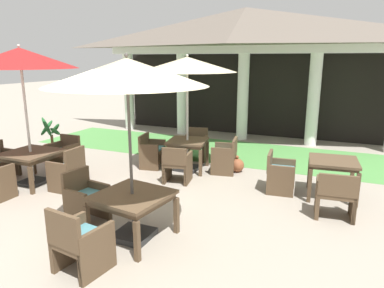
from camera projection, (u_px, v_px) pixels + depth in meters
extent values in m
plane|color=#9E9384|center=(117.00, 231.00, 5.53)|extent=(60.00, 60.00, 0.00)
cylinder|color=white|center=(129.00, 92.00, 13.25)|extent=(0.36, 0.36, 2.79)
cylinder|color=white|center=(182.00, 95.00, 12.40)|extent=(0.36, 0.36, 2.79)
cylinder|color=white|center=(243.00, 97.00, 11.54)|extent=(0.36, 0.36, 2.79)
cylinder|color=white|center=(313.00, 100.00, 10.68)|extent=(0.36, 0.36, 2.79)
cube|color=white|center=(244.00, 50.00, 11.18)|extent=(9.62, 0.70, 0.24)
pyramid|color=#665B51|center=(245.00, 27.00, 11.02)|extent=(10.02, 2.71, 1.15)
cube|color=black|center=(250.00, 95.00, 12.34)|extent=(9.42, 0.16, 2.79)
cube|color=#519347|center=(225.00, 151.00, 10.30)|extent=(11.82, 2.69, 0.01)
cube|color=brown|center=(187.00, 141.00, 8.42)|extent=(1.03, 1.03, 0.05)
cube|color=brown|center=(187.00, 143.00, 8.44)|extent=(0.95, 0.95, 0.07)
cube|color=brown|center=(166.00, 161.00, 8.22)|extent=(0.08, 0.08, 0.61)
cube|color=brown|center=(200.00, 163.00, 8.04)|extent=(0.08, 0.08, 0.61)
cube|color=brown|center=(176.00, 152.00, 9.00)|extent=(0.08, 0.08, 0.61)
cube|color=brown|center=(207.00, 154.00, 8.81)|extent=(0.08, 0.08, 0.61)
cube|color=#2D2D2D|center=(188.00, 168.00, 8.58)|extent=(0.54, 0.54, 0.08)
cylinder|color=beige|center=(187.00, 119.00, 8.30)|extent=(0.05, 0.05, 2.47)
cone|color=beige|center=(187.00, 64.00, 8.00)|extent=(2.28, 2.28, 0.34)
sphere|color=beige|center=(187.00, 55.00, 7.95)|extent=(0.06, 0.06, 0.06)
cube|color=brown|center=(196.00, 144.00, 9.33)|extent=(0.64, 0.60, 0.07)
cube|color=teal|center=(196.00, 142.00, 9.31)|extent=(0.59, 0.55, 0.05)
cube|color=brown|center=(198.00, 134.00, 9.50)|extent=(0.56, 0.16, 0.36)
cube|color=brown|center=(205.00, 148.00, 9.30)|extent=(0.15, 0.51, 0.64)
cube|color=brown|center=(186.00, 147.00, 9.41)|extent=(0.15, 0.51, 0.64)
cube|color=brown|center=(203.00, 155.00, 9.11)|extent=(0.06, 0.06, 0.40)
cube|color=brown|center=(184.00, 154.00, 9.23)|extent=(0.06, 0.06, 0.40)
cube|color=brown|center=(207.00, 151.00, 9.54)|extent=(0.06, 0.06, 0.40)
cube|color=brown|center=(189.00, 150.00, 9.65)|extent=(0.06, 0.06, 0.40)
cube|color=brown|center=(177.00, 163.00, 7.65)|extent=(0.61, 0.62, 0.07)
cube|color=teal|center=(177.00, 161.00, 7.64)|extent=(0.56, 0.57, 0.05)
cube|color=brown|center=(174.00, 157.00, 7.37)|extent=(0.53, 0.15, 0.37)
cube|color=brown|center=(167.00, 166.00, 7.73)|extent=(0.15, 0.54, 0.65)
cube|color=brown|center=(188.00, 168.00, 7.62)|extent=(0.15, 0.54, 0.65)
cube|color=brown|center=(170.00, 169.00, 7.99)|extent=(0.06, 0.06, 0.38)
cube|color=brown|center=(191.00, 171.00, 7.88)|extent=(0.06, 0.06, 0.38)
cube|color=brown|center=(164.00, 176.00, 7.53)|extent=(0.06, 0.06, 0.38)
cube|color=brown|center=(185.00, 178.00, 7.42)|extent=(0.06, 0.06, 0.38)
cube|color=brown|center=(224.00, 156.00, 8.29)|extent=(0.62, 0.67, 0.07)
cube|color=teal|center=(224.00, 153.00, 8.28)|extent=(0.57, 0.62, 0.05)
cube|color=brown|center=(235.00, 147.00, 8.18)|extent=(0.16, 0.59, 0.39)
cube|color=brown|center=(222.00, 162.00, 8.05)|extent=(0.53, 0.15, 0.66)
cube|color=brown|center=(226.00, 156.00, 8.57)|extent=(0.53, 0.15, 0.66)
cube|color=brown|center=(212.00, 167.00, 8.15)|extent=(0.06, 0.06, 0.37)
cube|color=brown|center=(216.00, 161.00, 8.65)|extent=(0.06, 0.06, 0.37)
cube|color=brown|center=(232.00, 169.00, 8.04)|extent=(0.06, 0.06, 0.37)
cube|color=brown|center=(235.00, 162.00, 8.54)|extent=(0.06, 0.06, 0.37)
cube|color=brown|center=(153.00, 151.00, 8.69)|extent=(0.59, 0.68, 0.07)
cube|color=teal|center=(153.00, 148.00, 8.68)|extent=(0.54, 0.63, 0.05)
cube|color=brown|center=(144.00, 142.00, 8.69)|extent=(0.17, 0.61, 0.36)
cube|color=brown|center=(156.00, 152.00, 8.98)|extent=(0.49, 0.14, 0.65)
cube|color=brown|center=(149.00, 157.00, 8.45)|extent=(0.49, 0.14, 0.65)
cube|color=brown|center=(165.00, 157.00, 8.96)|extent=(0.06, 0.06, 0.38)
cube|color=brown|center=(157.00, 163.00, 8.44)|extent=(0.06, 0.06, 0.38)
cube|color=brown|center=(149.00, 156.00, 9.05)|extent=(0.06, 0.06, 0.38)
cube|color=brown|center=(141.00, 162.00, 8.53)|extent=(0.06, 0.06, 0.38)
cube|color=brown|center=(31.00, 153.00, 7.49)|extent=(1.05, 1.05, 0.05)
cube|color=brown|center=(31.00, 156.00, 7.50)|extent=(0.96, 0.96, 0.09)
cube|color=brown|center=(31.00, 181.00, 6.96)|extent=(0.07, 0.07, 0.57)
cube|color=brown|center=(34.00, 162.00, 8.20)|extent=(0.07, 0.07, 0.57)
cube|color=brown|center=(66.00, 167.00, 7.83)|extent=(0.07, 0.07, 0.57)
cube|color=#2D2D2D|center=(34.00, 182.00, 7.64)|extent=(0.52, 0.52, 0.06)
cylinder|color=beige|center=(27.00, 124.00, 7.34)|extent=(0.05, 0.05, 2.60)
cone|color=maroon|center=(20.00, 58.00, 7.02)|extent=(2.26, 2.26, 0.41)
sphere|color=beige|center=(19.00, 46.00, 6.97)|extent=(0.06, 0.06, 0.06)
cube|color=brown|center=(3.00, 184.00, 6.62)|extent=(0.06, 0.54, 0.67)
cube|color=brown|center=(15.00, 187.00, 6.87)|extent=(0.06, 0.06, 0.39)
cube|color=brown|center=(66.00, 171.00, 7.20)|extent=(0.55, 0.54, 0.07)
cube|color=teal|center=(66.00, 168.00, 7.18)|extent=(0.50, 0.50, 0.05)
cube|color=brown|center=(75.00, 160.00, 7.04)|extent=(0.06, 0.54, 0.47)
cube|color=brown|center=(58.00, 178.00, 6.99)|extent=(0.54, 0.06, 0.64)
cube|color=brown|center=(75.00, 171.00, 7.44)|extent=(0.54, 0.06, 0.64)
cube|color=brown|center=(49.00, 183.00, 7.12)|extent=(0.06, 0.06, 0.36)
cube|color=brown|center=(66.00, 176.00, 7.56)|extent=(0.06, 0.06, 0.36)
cube|color=brown|center=(68.00, 186.00, 6.94)|extent=(0.06, 0.06, 0.36)
cube|color=brown|center=(85.00, 179.00, 7.37)|extent=(0.06, 0.06, 0.36)
cube|color=brown|center=(63.00, 153.00, 8.39)|extent=(0.57, 0.56, 0.07)
cube|color=teal|center=(63.00, 151.00, 8.37)|extent=(0.52, 0.52, 0.05)
cube|color=brown|center=(70.00, 142.00, 8.57)|extent=(0.57, 0.06, 0.37)
cube|color=brown|center=(72.00, 158.00, 8.31)|extent=(0.06, 0.56, 0.67)
cube|color=brown|center=(55.00, 156.00, 8.51)|extent=(0.06, 0.56, 0.67)
cube|color=brown|center=(65.00, 167.00, 8.12)|extent=(0.06, 0.06, 0.40)
cube|color=brown|center=(48.00, 164.00, 8.32)|extent=(0.06, 0.06, 0.40)
cube|color=brown|center=(80.00, 161.00, 8.57)|extent=(0.06, 0.06, 0.40)
cube|color=brown|center=(64.00, 159.00, 8.77)|extent=(0.06, 0.06, 0.40)
cube|color=brown|center=(1.00, 161.00, 7.91)|extent=(0.54, 0.58, 0.07)
cube|color=teal|center=(0.00, 158.00, 7.90)|extent=(0.50, 0.53, 0.05)
cube|color=brown|center=(11.00, 162.00, 8.18)|extent=(0.53, 0.06, 0.61)
cube|color=brown|center=(19.00, 168.00, 8.11)|extent=(0.06, 0.06, 0.37)
cube|color=brown|center=(4.00, 165.00, 8.29)|extent=(0.06, 0.06, 0.37)
cube|color=brown|center=(132.00, 195.00, 5.17)|extent=(1.13, 1.13, 0.05)
cube|color=brown|center=(132.00, 199.00, 5.18)|extent=(1.04, 1.04, 0.08)
cube|color=brown|center=(87.00, 225.00, 5.11)|extent=(0.08, 0.08, 0.58)
cube|color=brown|center=(137.00, 241.00, 4.64)|extent=(0.08, 0.08, 0.58)
cube|color=brown|center=(130.00, 203.00, 5.88)|extent=(0.08, 0.08, 0.58)
cube|color=brown|center=(176.00, 215.00, 5.41)|extent=(0.08, 0.08, 0.58)
cube|color=#2D2D2D|center=(134.00, 235.00, 5.32)|extent=(0.54, 0.54, 0.09)
cylinder|color=#4C4742|center=(131.00, 161.00, 5.04)|extent=(0.04, 0.04, 2.42)
cone|color=beige|center=(127.00, 72.00, 4.75)|extent=(2.24, 2.24, 0.38)
sphere|color=#4C4742|center=(126.00, 55.00, 4.70)|extent=(0.06, 0.06, 0.06)
cube|color=brown|center=(87.00, 199.00, 5.72)|extent=(0.59, 0.60, 0.07)
cube|color=teal|center=(87.00, 195.00, 5.71)|extent=(0.54, 0.55, 0.05)
cube|color=brown|center=(76.00, 182.00, 5.78)|extent=(0.13, 0.53, 0.42)
cube|color=brown|center=(99.00, 200.00, 5.95)|extent=(0.52, 0.13, 0.62)
cube|color=brown|center=(76.00, 210.00, 5.54)|extent=(0.52, 0.13, 0.62)
cube|color=brown|center=(109.00, 209.00, 5.85)|extent=(0.06, 0.06, 0.38)
cube|color=brown|center=(87.00, 220.00, 5.46)|extent=(0.06, 0.06, 0.38)
cube|color=brown|center=(89.00, 204.00, 6.09)|extent=(0.06, 0.06, 0.38)
cube|color=brown|center=(67.00, 214.00, 5.69)|extent=(0.06, 0.06, 0.38)
cube|color=brown|center=(82.00, 241.00, 4.44)|extent=(0.64, 0.65, 0.07)
cube|color=teal|center=(82.00, 237.00, 4.42)|extent=(0.58, 0.59, 0.05)
cube|color=brown|center=(63.00, 231.00, 4.15)|extent=(0.56, 0.14, 0.45)
cube|color=brown|center=(69.00, 241.00, 4.59)|extent=(0.14, 0.58, 0.63)
cube|color=brown|center=(98.00, 253.00, 4.32)|extent=(0.14, 0.58, 0.63)
cube|color=brown|center=(85.00, 242.00, 4.83)|extent=(0.06, 0.06, 0.36)
cube|color=brown|center=(113.00, 253.00, 4.57)|extent=(0.06, 0.06, 0.36)
cube|color=brown|center=(53.00, 260.00, 4.40)|extent=(0.06, 0.06, 0.36)
cube|color=brown|center=(81.00, 273.00, 4.14)|extent=(0.06, 0.06, 0.36)
cube|color=brown|center=(334.00, 161.00, 6.73)|extent=(0.97, 0.97, 0.05)
cube|color=brown|center=(333.00, 164.00, 6.74)|extent=(0.89, 0.89, 0.05)
cube|color=brown|center=(310.00, 186.00, 6.57)|extent=(0.08, 0.08, 0.65)
cube|color=brown|center=(357.00, 191.00, 6.33)|extent=(0.08, 0.08, 0.65)
cube|color=brown|center=(309.00, 173.00, 7.32)|extent=(0.08, 0.08, 0.65)
cube|color=brown|center=(352.00, 176.00, 7.08)|extent=(0.08, 0.08, 0.65)
cube|color=brown|center=(281.00, 173.00, 7.09)|extent=(0.58, 0.64, 0.07)
cube|color=teal|center=(282.00, 170.00, 7.08)|extent=(0.53, 0.58, 0.05)
cube|color=brown|center=(270.00, 161.00, 7.11)|extent=(0.12, 0.59, 0.37)
cube|color=brown|center=(282.00, 173.00, 7.36)|extent=(0.52, 0.11, 0.61)
cube|color=brown|center=(280.00, 181.00, 6.86)|extent=(0.52, 0.11, 0.61)
cube|color=brown|center=(293.00, 180.00, 7.32)|extent=(0.06, 0.06, 0.36)
cube|color=brown|center=(292.00, 188.00, 6.83)|extent=(0.06, 0.06, 0.36)
cube|color=brown|center=(270.00, 177.00, 7.46)|extent=(0.06, 0.06, 0.36)
cube|color=brown|center=(268.00, 186.00, 6.96)|extent=(0.06, 0.06, 0.36)
cube|color=brown|center=(336.00, 193.00, 5.92)|extent=(0.65, 0.54, 0.07)
cube|color=teal|center=(336.00, 190.00, 5.91)|extent=(0.60, 0.50, 0.05)
cube|color=brown|center=(338.00, 186.00, 5.66)|extent=(0.61, 0.12, 0.36)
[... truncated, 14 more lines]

